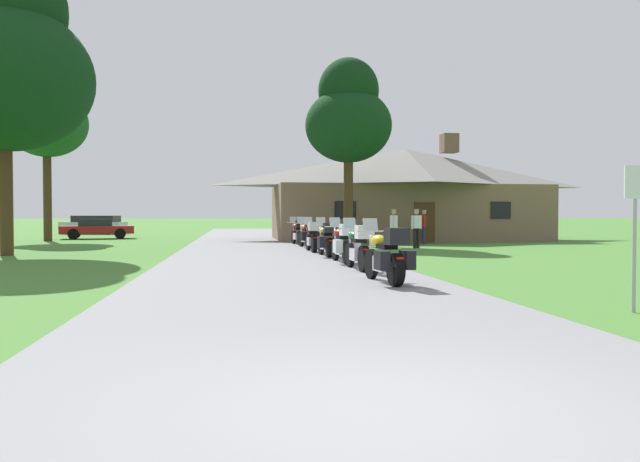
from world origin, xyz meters
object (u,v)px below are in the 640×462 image
motorcycle_yellow_nearest_to_camera (387,256)px  bystander_red_shirt_near_lodge (424,225)px  motorcycle_red_third_in_row (343,244)px  bystander_white_shirt_beside_signpost (394,226)px  tree_by_lodge_front (348,116)px  motorcycle_yellow_fourth_in_row (327,240)px  motorcycle_green_second_in_row (358,248)px  bystander_white_shirt_by_tree (416,226)px  tree_left_far (47,114)px  metal_signpost_roadside (635,220)px  motorcycle_red_fifth_in_row (312,237)px  tree_left_near (4,57)px  motorcycle_red_farthest_in_row (297,233)px  motorcycle_orange_sixth_in_row (307,235)px  parked_red_sedan_far_left (97,228)px  parked_silver_suv_far_left (94,224)px

motorcycle_yellow_nearest_to_camera → bystander_red_shirt_near_lodge: 18.30m
motorcycle_red_third_in_row → bystander_white_shirt_beside_signpost: bearing=62.8°
motorcycle_yellow_nearest_to_camera → tree_by_lodge_front: tree_by_lodge_front is taller
motorcycle_yellow_fourth_in_row → motorcycle_green_second_in_row: bearing=-92.5°
motorcycle_green_second_in_row → motorcycle_yellow_fourth_in_row: bearing=87.8°
motorcycle_green_second_in_row → bystander_white_shirt_by_tree: (4.72, 10.46, 0.33)m
motorcycle_yellow_nearest_to_camera → tree_left_far: bearing=113.5°
motorcycle_yellow_nearest_to_camera → metal_signpost_roadside: bearing=-58.7°
bystander_red_shirt_near_lodge → tree_by_lodge_front: 6.56m
motorcycle_red_third_in_row → tree_left_far: 23.25m
motorcycle_yellow_fourth_in_row → bystander_red_shirt_near_lodge: (6.27, 9.14, 0.34)m
motorcycle_red_fifth_in_row → tree_by_lodge_front: tree_by_lodge_front is taller
motorcycle_yellow_nearest_to_camera → tree_by_lodge_front: bearing=76.0°
tree_left_near → motorcycle_green_second_in_row: bearing=-35.8°
tree_by_lodge_front → motorcycle_red_fifth_in_row: bearing=-113.8°
metal_signpost_roadside → motorcycle_green_second_in_row: bearing=112.2°
bystander_white_shirt_by_tree → motorcycle_yellow_fourth_in_row: bearing=-152.9°
bystander_red_shirt_near_lodge → motorcycle_yellow_nearest_to_camera: bearing=174.5°
motorcycle_yellow_nearest_to_camera → bystander_red_shirt_near_lodge: bystander_red_shirt_near_lodge is taller
motorcycle_red_farthest_in_row → tree_by_lodge_front: tree_by_lodge_front is taller
motorcycle_yellow_nearest_to_camera → motorcycle_red_fifth_in_row: bearing=84.8°
motorcycle_green_second_in_row → tree_left_near: bearing=141.7°
motorcycle_yellow_fourth_in_row → bystander_red_shirt_near_lodge: size_ratio=1.24×
motorcycle_yellow_nearest_to_camera → tree_left_near: tree_left_near is taller
motorcycle_yellow_fourth_in_row → motorcycle_orange_sixth_in_row: bearing=87.1°
metal_signpost_roadside → parked_red_sedan_far_left: size_ratio=0.48×
parked_silver_suv_far_left → motorcycle_red_fifth_in_row: bearing=-141.1°
motorcycle_orange_sixth_in_row → bystander_white_shirt_by_tree: bystander_white_shirt_by_tree is taller
metal_signpost_roadside → tree_by_lodge_front: bearing=91.3°
tree_left_near → tree_left_far: 12.55m
bystander_white_shirt_beside_signpost → tree_left_far: tree_left_far is taller
bystander_red_shirt_near_lodge → bystander_white_shirt_by_tree: size_ratio=1.00×
tree_left_far → parked_red_sedan_far_left: 7.29m
motorcycle_red_third_in_row → tree_by_lodge_front: 12.42m
bystander_white_shirt_beside_signpost → motorcycle_green_second_in_row: bearing=18.6°
motorcycle_red_farthest_in_row → bystander_red_shirt_near_lodge: bearing=1.5°
metal_signpost_roadside → tree_left_near: (-13.71, 14.59, 5.61)m
motorcycle_yellow_fourth_in_row → metal_signpost_roadside: (2.74, -11.66, 0.74)m
bystander_white_shirt_beside_signpost → tree_by_lodge_front: 5.70m
tree_left_far → motorcycle_red_fifth_in_row: bearing=-44.0°
motorcycle_red_third_in_row → bystander_white_shirt_beside_signpost: bystander_white_shirt_beside_signpost is taller
tree_by_lodge_front → parked_silver_suv_far_left: bearing=128.7°
motorcycle_red_fifth_in_row → bystander_white_shirt_beside_signpost: (4.14, 3.66, 0.33)m
tree_left_far → motorcycle_red_third_in_row: bearing=-53.7°
motorcycle_yellow_nearest_to_camera → parked_silver_suv_far_left: (-13.49, 35.91, 0.17)m
tree_by_lodge_front → bystander_red_shirt_near_lodge: bearing=13.5°
motorcycle_red_farthest_in_row → bystander_white_shirt_beside_signpost: bearing=-31.6°
motorcycle_red_fifth_in_row → parked_red_sedan_far_left: bearing=123.8°
motorcycle_red_fifth_in_row → tree_left_near: tree_left_near is taller
tree_left_far → parked_red_sedan_far_left: tree_left_far is taller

